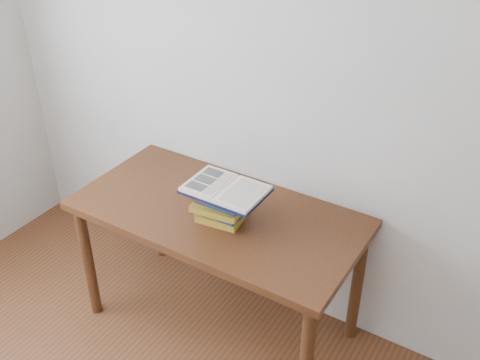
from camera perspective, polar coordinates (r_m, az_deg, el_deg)
The scene contains 3 objects.
desk at distance 2.83m, azimuth -2.27°, elevation -4.76°, with size 1.44×0.72×0.77m.
book_stack at distance 2.66m, azimuth -1.89°, elevation -2.31°, with size 0.26×0.21×0.19m.
open_book at distance 2.57m, azimuth -1.45°, elevation -0.94°, with size 0.37×0.26×0.03m.
Camera 1 is at (1.20, -0.48, 2.38)m, focal length 42.00 mm.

